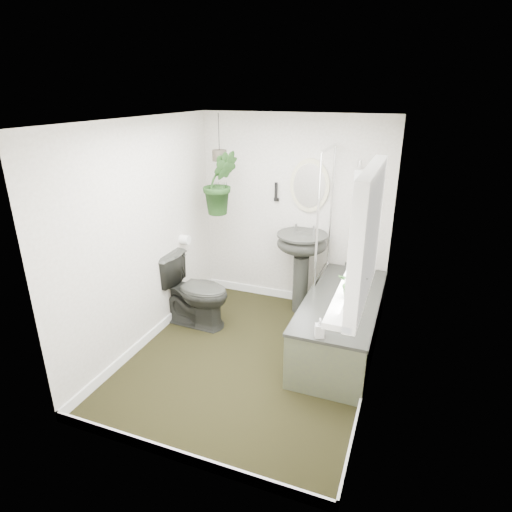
% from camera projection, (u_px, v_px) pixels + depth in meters
% --- Properties ---
extents(floor, '(2.30, 2.80, 0.02)m').
position_uv_depth(floor, '(251.00, 358.00, 4.33)').
color(floor, '#2B2911').
rests_on(floor, ground).
extents(ceiling, '(2.30, 2.80, 0.02)m').
position_uv_depth(ceiling, '(249.00, 119.00, 3.49)').
color(ceiling, white).
rests_on(ceiling, ground).
extents(wall_back, '(2.30, 0.02, 2.30)m').
position_uv_depth(wall_back, '(293.00, 213.00, 5.14)').
color(wall_back, silver).
rests_on(wall_back, ground).
extents(wall_front, '(2.30, 0.02, 2.30)m').
position_uv_depth(wall_front, '(168.00, 326.00, 2.68)').
color(wall_front, silver).
rests_on(wall_front, ground).
extents(wall_left, '(0.02, 2.80, 2.30)m').
position_uv_depth(wall_left, '(143.00, 237.00, 4.30)').
color(wall_left, silver).
rests_on(wall_left, ground).
extents(wall_right, '(0.02, 2.80, 2.30)m').
position_uv_depth(wall_right, '(381.00, 269.00, 3.53)').
color(wall_right, silver).
rests_on(wall_right, ground).
extents(skirting, '(2.30, 2.80, 0.10)m').
position_uv_depth(skirting, '(251.00, 353.00, 4.31)').
color(skirting, white).
rests_on(skirting, floor).
extents(bathtub, '(0.72, 1.72, 0.58)m').
position_uv_depth(bathtub, '(341.00, 323.00, 4.39)').
color(bathtub, '#2A2C27').
rests_on(bathtub, floor).
extents(bath_screen, '(0.04, 0.72, 1.40)m').
position_uv_depth(bath_screen, '(325.00, 215.00, 4.57)').
color(bath_screen, silver).
rests_on(bath_screen, bathtub).
extents(shower_box, '(0.20, 0.10, 0.35)m').
position_uv_depth(shower_box, '(363.00, 186.00, 4.67)').
color(shower_box, white).
rests_on(shower_box, wall_back).
extents(oval_mirror, '(0.46, 0.03, 0.62)m').
position_uv_depth(oval_mirror, '(309.00, 186.00, 4.91)').
color(oval_mirror, beige).
rests_on(oval_mirror, wall_back).
extents(wall_sconce, '(0.04, 0.04, 0.22)m').
position_uv_depth(wall_sconce, '(276.00, 192.00, 5.07)').
color(wall_sconce, black).
rests_on(wall_sconce, wall_back).
extents(toilet_roll_holder, '(0.11, 0.11, 0.11)m').
position_uv_depth(toilet_roll_holder, '(185.00, 240.00, 4.98)').
color(toilet_roll_holder, white).
rests_on(toilet_roll_holder, wall_left).
extents(window_recess, '(0.08, 1.00, 0.90)m').
position_uv_depth(window_recess, '(367.00, 236.00, 2.76)').
color(window_recess, white).
rests_on(window_recess, wall_right).
extents(window_sill, '(0.18, 1.00, 0.04)m').
position_uv_depth(window_sill, '(350.00, 293.00, 2.93)').
color(window_sill, white).
rests_on(window_sill, wall_right).
extents(window_blinds, '(0.01, 0.86, 0.76)m').
position_uv_depth(window_blinds, '(360.00, 236.00, 2.77)').
color(window_blinds, white).
rests_on(window_blinds, wall_right).
extents(toilet, '(0.83, 0.50, 0.83)m').
position_uv_depth(toilet, '(194.00, 290.00, 4.83)').
color(toilet, '#2A2C27').
rests_on(toilet, floor).
extents(pedestal_sink, '(0.67, 0.60, 1.00)m').
position_uv_depth(pedestal_sink, '(301.00, 273.00, 5.07)').
color(pedestal_sink, '#2A2C27').
rests_on(pedestal_sink, floor).
extents(sill_plant, '(0.20, 0.18, 0.21)m').
position_uv_depth(sill_plant, '(354.00, 284.00, 2.78)').
color(sill_plant, black).
rests_on(sill_plant, window_sill).
extents(hanging_plant, '(0.51, 0.49, 0.73)m').
position_uv_depth(hanging_plant, '(220.00, 183.00, 4.84)').
color(hanging_plant, black).
rests_on(hanging_plant, ceiling).
extents(soap_bottle, '(0.10, 0.10, 0.17)m').
position_uv_depth(soap_bottle, '(320.00, 328.00, 3.59)').
color(soap_bottle, black).
rests_on(soap_bottle, bathtub).
extents(hanging_pot, '(0.16, 0.16, 0.12)m').
position_uv_depth(hanging_pot, '(219.00, 155.00, 4.73)').
color(hanging_pot, '#363127').
rests_on(hanging_pot, ceiling).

